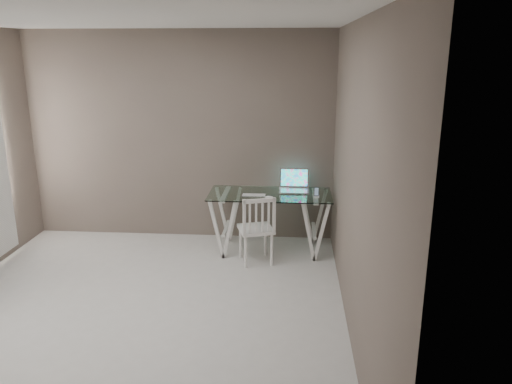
# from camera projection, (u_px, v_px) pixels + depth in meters

# --- Properties ---
(room) EXTENTS (4.50, 4.52, 2.71)m
(room) POSITION_uv_depth(u_px,v_px,m) (114.00, 138.00, 4.25)
(room) COLOR beige
(room) RESTS_ON ground
(desk) EXTENTS (1.50, 0.70, 0.75)m
(desk) POSITION_uv_depth(u_px,v_px,m) (270.00, 222.00, 6.21)
(desk) COLOR silver
(desk) RESTS_ON ground
(chair) EXTENTS (0.48, 0.48, 0.84)m
(chair) POSITION_uv_depth(u_px,v_px,m) (257.00, 227.00, 5.79)
(chair) COLOR white
(chair) RESTS_ON ground
(laptop) EXTENTS (0.37, 0.32, 0.26)m
(laptop) POSITION_uv_depth(u_px,v_px,m) (294.00, 185.00, 6.26)
(laptop) COLOR #B7B7BB
(laptop) RESTS_ON desk
(keyboard) EXTENTS (0.30, 0.13, 0.01)m
(keyboard) POSITION_uv_depth(u_px,v_px,m) (254.00, 195.00, 6.03)
(keyboard) COLOR silver
(keyboard) RESTS_ON desk
(mouse) EXTENTS (0.10, 0.06, 0.03)m
(mouse) POSITION_uv_depth(u_px,v_px,m) (269.00, 197.00, 5.91)
(mouse) COLOR white
(mouse) RESTS_ON desk
(phone_dock) EXTENTS (0.06, 0.06, 0.12)m
(phone_dock) POSITION_uv_depth(u_px,v_px,m) (316.00, 194.00, 5.96)
(phone_dock) COLOR white
(phone_dock) RESTS_ON desk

